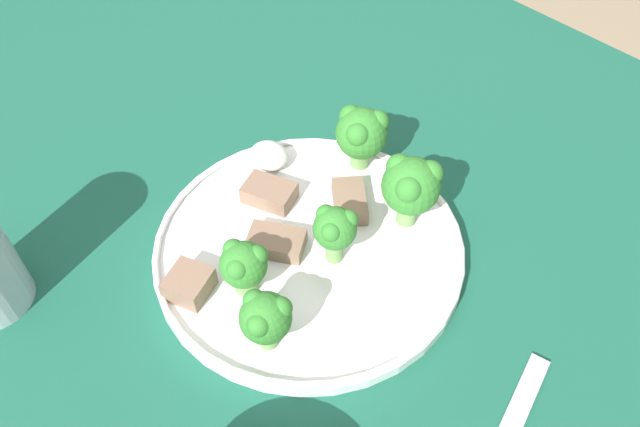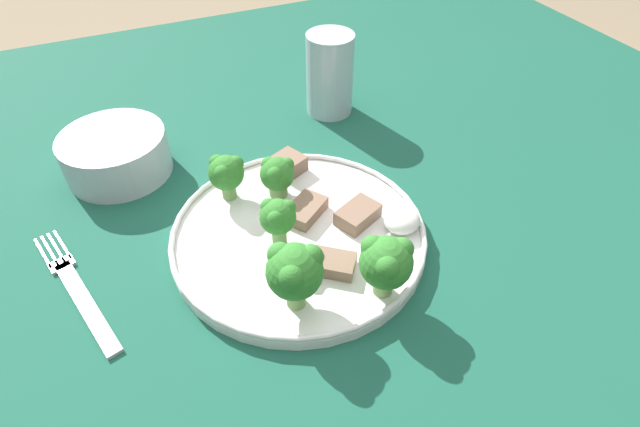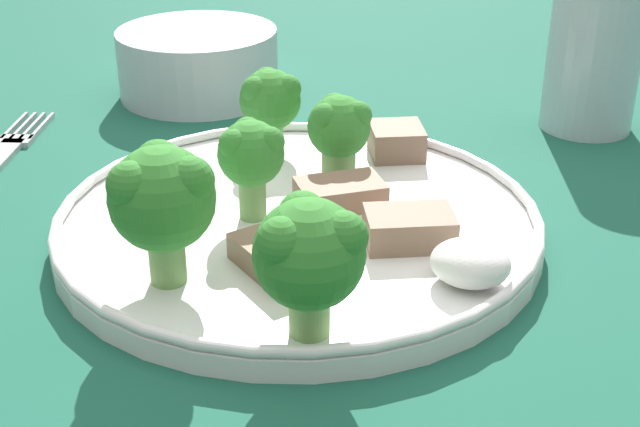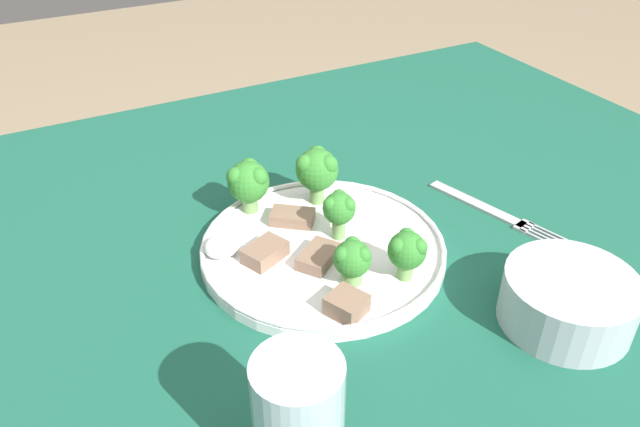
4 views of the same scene
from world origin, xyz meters
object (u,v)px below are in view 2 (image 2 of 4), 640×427
Objects in this scene: dinner_plate at (299,234)px; fork at (77,290)px; cream_bowl at (116,155)px; drinking_glass at (330,79)px.

dinner_plate is 0.23m from fork.
fork is 0.19m from cream_bowl.
cream_bowl reaches higher than fork.
drinking_glass is (0.30, 0.02, 0.03)m from cream_bowl.
cream_bowl is 1.11× the size of drinking_glass.
drinking_glass is at bearing 28.90° from fork.
cream_bowl is at bearing 127.82° from dinner_plate.
cream_bowl is (-0.16, 0.20, 0.02)m from dinner_plate.
dinner_plate is 1.46× the size of fork.
dinner_plate is 0.27m from drinking_glass.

